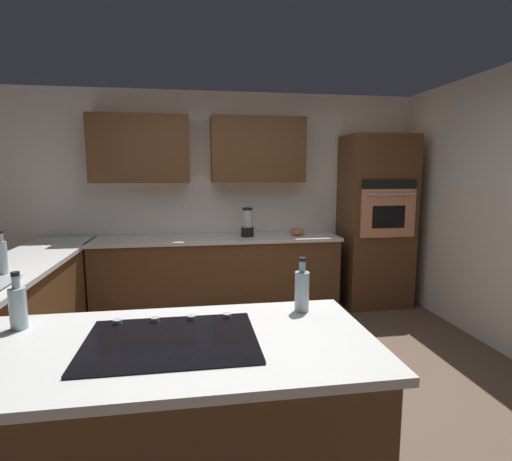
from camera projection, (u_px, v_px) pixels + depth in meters
name	position (u px, v px, depth m)	size (l,w,h in m)	color
ground_plane	(245.00, 385.00, 3.14)	(14.00, 14.00, 0.00)	brown
wall_back	(217.00, 187.00, 4.91)	(6.00, 0.44, 2.60)	white
wall_left	(510.00, 211.00, 3.62)	(0.10, 4.00, 2.60)	white
lower_cabinets_back	(218.00, 276.00, 4.74)	(2.80, 0.60, 0.86)	brown
countertop_back	(217.00, 239.00, 4.67)	(2.84, 0.64, 0.04)	silver
lower_cabinets_side	(19.00, 321.00, 3.33)	(0.60, 2.90, 0.86)	brown
countertop_side	(15.00, 268.00, 3.26)	(0.64, 2.94, 0.04)	silver
island_base	(174.00, 438.00, 1.86)	(1.77, 0.85, 0.86)	brown
island_top	(171.00, 346.00, 1.80)	(1.85, 0.93, 0.04)	silver
wall_oven	(376.00, 221.00, 4.95)	(0.80, 0.66, 2.08)	brown
cooktop	(171.00, 340.00, 1.80)	(0.76, 0.56, 0.03)	black
blender	(247.00, 224.00, 4.68)	(0.15, 0.15, 0.34)	black
mixing_bowl	(297.00, 231.00, 4.79)	(0.17, 0.17, 0.09)	#CC724C
dish_soap_bottle	(3.00, 257.00, 2.96)	(0.06, 0.06, 0.32)	silver
oil_bottle	(18.00, 306.00, 1.93)	(0.08, 0.08, 0.28)	silver
second_bottle	(302.00, 290.00, 2.18)	(0.08, 0.08, 0.30)	silver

